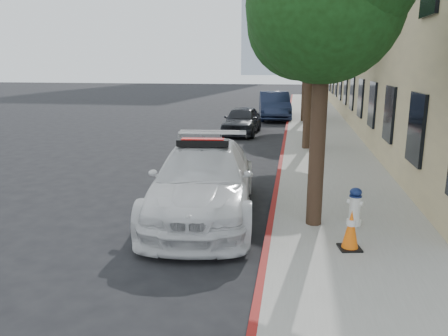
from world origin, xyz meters
name	(u,v)px	position (x,y,z in m)	size (l,w,h in m)	color
ground	(194,194)	(0.00, 0.00, 0.00)	(120.00, 120.00, 0.00)	black
sidewalk	(320,134)	(3.60, 10.00, 0.07)	(3.20, 50.00, 0.15)	gray
curb_strip	(286,133)	(2.06, 10.00, 0.07)	(0.12, 50.00, 0.15)	maroon
building	(429,28)	(9.20, 15.00, 5.00)	(8.00, 36.00, 10.00)	#CBB682
tower_right	(321,0)	(9.00, 135.00, 22.00)	(14.00, 14.00, 44.00)	#9EA8B7
tree_near	(326,2)	(2.93, -2.01, 4.27)	(2.92, 2.82, 5.62)	black
tree_mid	(312,36)	(2.93, 5.99, 4.16)	(2.77, 2.64, 5.43)	black
tree_far	(307,41)	(2.93, 13.99, 4.39)	(3.10, 3.00, 5.81)	black
police_car	(203,180)	(0.55, -1.37, 0.77)	(2.68, 5.46, 1.68)	silver
parked_car_mid	(242,120)	(0.01, 9.87, 0.64)	(1.52, 3.77, 1.28)	black
parked_car_far	(274,105)	(1.20, 15.76, 0.80)	(1.69, 4.85, 1.60)	#161E37
fire_hydrant	(355,207)	(3.68, -1.92, 0.51)	(0.31, 0.29, 0.74)	white
traffic_cone	(351,230)	(3.47, -3.13, 0.49)	(0.42, 0.42, 0.69)	black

